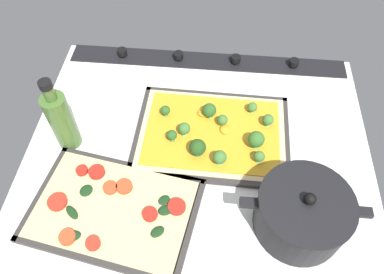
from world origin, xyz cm
name	(u,v)px	position (x,y,z in cm)	size (l,w,h in cm)	color
ground_plane	(198,153)	(0.00, 0.00, -1.50)	(83.72, 70.05, 3.00)	silver
stove_control_panel	(207,60)	(0.00, -31.52, 0.54)	(80.37, 7.00, 2.60)	black
baking_tray_front	(212,135)	(-3.13, -4.40, 0.36)	(38.64, 28.50, 1.30)	#33302D
broccoli_pizza	(214,133)	(-3.53, -3.98, 1.84)	(36.20, 26.06, 6.06)	beige
baking_tray_back	(113,210)	(17.14, 17.97, 0.37)	(38.98, 29.83, 1.30)	#33302D
veggie_pizza_back	(112,208)	(17.32, 17.83, 1.11)	(36.21, 27.06, 1.90)	#CFBB82
cooking_pot	(302,213)	(-22.51, 17.32, 5.24)	(25.97, 19.14, 12.78)	black
oil_bottle	(61,120)	(31.77, 0.53, 8.61)	(5.62, 5.62, 20.93)	#476B2D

